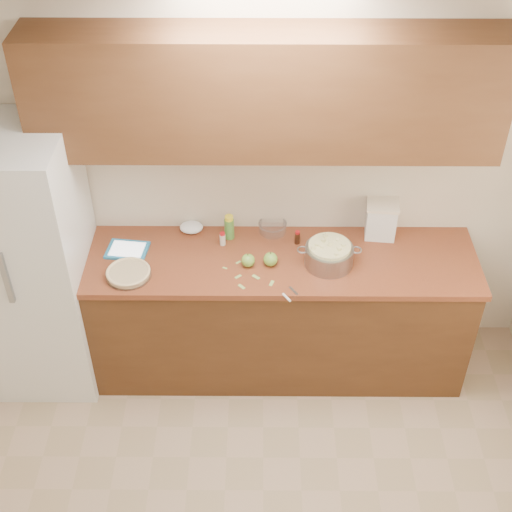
{
  "coord_description": "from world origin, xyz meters",
  "views": [
    {
      "loc": [
        -0.03,
        -1.89,
        3.72
      ],
      "look_at": [
        -0.05,
        1.43,
        0.98
      ],
      "focal_mm": 50.0,
      "sensor_mm": 36.0,
      "label": 1
    }
  ],
  "objects_px": {
    "colander": "(329,255)",
    "tablet": "(127,250)",
    "pie": "(128,273)",
    "flour_canister": "(381,218)"
  },
  "relations": [
    {
      "from": "pie",
      "to": "colander",
      "type": "distance_m",
      "value": 1.21
    },
    {
      "from": "pie",
      "to": "tablet",
      "type": "distance_m",
      "value": 0.24
    },
    {
      "from": "colander",
      "to": "tablet",
      "type": "distance_m",
      "value": 1.25
    },
    {
      "from": "pie",
      "to": "tablet",
      "type": "height_order",
      "value": "pie"
    },
    {
      "from": "pie",
      "to": "tablet",
      "type": "xyz_separation_m",
      "value": [
        -0.04,
        0.24,
        -0.01
      ]
    },
    {
      "from": "pie",
      "to": "flour_canister",
      "type": "height_order",
      "value": "flour_canister"
    },
    {
      "from": "tablet",
      "to": "flour_canister",
      "type": "bearing_deg",
      "value": 14.1
    },
    {
      "from": "pie",
      "to": "flour_canister",
      "type": "xyz_separation_m",
      "value": [
        1.55,
        0.43,
        0.1
      ]
    },
    {
      "from": "flour_canister",
      "to": "tablet",
      "type": "bearing_deg",
      "value": -173.16
    },
    {
      "from": "pie",
      "to": "tablet",
      "type": "bearing_deg",
      "value": 100.19
    }
  ]
}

